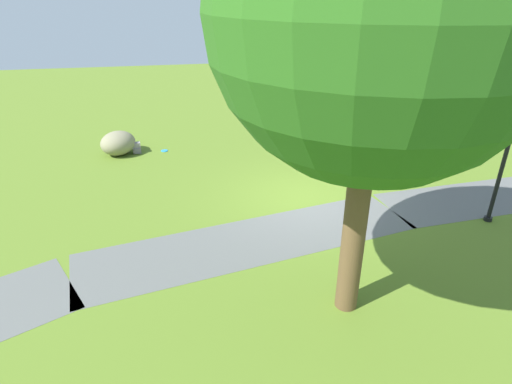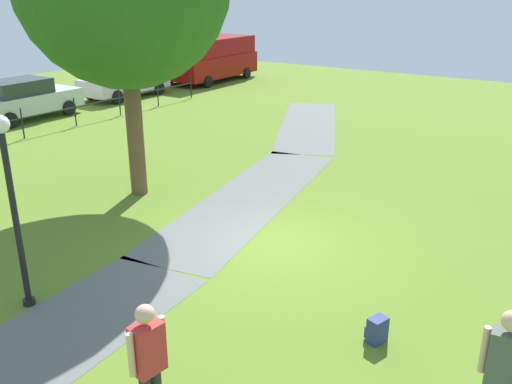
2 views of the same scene
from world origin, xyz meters
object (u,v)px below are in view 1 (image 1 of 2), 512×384
(handbag_on_grass, at_px, (358,135))
(lawn_boulder, at_px, (118,143))
(large_shade_tree, at_px, (380,12))
(man_near_boulder, at_px, (442,138))
(woman_with_handbag, at_px, (345,112))
(spare_backpack_on_lawn, at_px, (333,151))
(frisbee_on_grass, at_px, (164,151))
(lamp_post, at_px, (508,147))
(backpack_by_boulder, at_px, (137,148))

(handbag_on_grass, bearing_deg, lawn_boulder, -0.35)
(large_shade_tree, xyz_separation_m, man_near_boulder, (-5.61, -5.90, -4.09))
(lawn_boulder, relative_size, handbag_on_grass, 5.13)
(woman_with_handbag, xyz_separation_m, man_near_boulder, (-1.98, 3.37, -0.06))
(spare_backpack_on_lawn, distance_m, frisbee_on_grass, 6.08)
(lamp_post, xyz_separation_m, lawn_boulder, (9.67, -6.78, -1.56))
(woman_with_handbag, height_order, frisbee_on_grass, woman_with_handbag)
(man_near_boulder, height_order, handbag_on_grass, man_near_boulder)
(woman_with_handbag, relative_size, handbag_on_grass, 5.32)
(spare_backpack_on_lawn, bearing_deg, man_near_boulder, 153.70)
(lawn_boulder, distance_m, backpack_by_boulder, 0.66)
(woman_with_handbag, xyz_separation_m, frisbee_on_grass, (6.95, 0.20, -1.02))
(large_shade_tree, relative_size, man_near_boulder, 4.48)
(lamp_post, height_order, spare_backpack_on_lawn, lamp_post)
(large_shade_tree, distance_m, frisbee_on_grass, 10.90)
(large_shade_tree, distance_m, spare_backpack_on_lawn, 9.22)
(lawn_boulder, bearing_deg, large_shade_tree, 118.32)
(large_shade_tree, height_order, woman_with_handbag, large_shade_tree)
(large_shade_tree, xyz_separation_m, handbag_on_grass, (-4.15, -9.01, -4.92))
(lamp_post, height_order, handbag_on_grass, lamp_post)
(spare_backpack_on_lawn, bearing_deg, woman_with_handbag, -120.73)
(man_near_boulder, bearing_deg, large_shade_tree, 46.43)
(frisbee_on_grass, bearing_deg, man_near_boulder, 160.42)
(lamp_post, xyz_separation_m, frisbee_on_grass, (8.10, -6.78, -1.97))
(large_shade_tree, bearing_deg, man_near_boulder, -133.57)
(large_shade_tree, xyz_separation_m, woman_with_handbag, (-3.63, -9.27, -4.03))
(man_near_boulder, relative_size, backpack_by_boulder, 4.18)
(lamp_post, distance_m, backpack_by_boulder, 11.43)
(handbag_on_grass, relative_size, backpack_by_boulder, 0.83)
(handbag_on_grass, bearing_deg, spare_backpack_on_lawn, 44.66)
(large_shade_tree, distance_m, lawn_boulder, 11.30)
(large_shade_tree, bearing_deg, lawn_boulder, -61.68)
(frisbee_on_grass, bearing_deg, backpack_by_boulder, 2.09)
(lamp_post, distance_m, spare_backpack_on_lawn, 5.88)
(handbag_on_grass, bearing_deg, lamp_post, 95.39)
(handbag_on_grass, xyz_separation_m, spare_backpack_on_lawn, (1.62, 1.60, 0.05))
(man_near_boulder, bearing_deg, lawn_boulder, -16.83)
(woman_with_handbag, height_order, spare_backpack_on_lawn, woman_with_handbag)
(woman_with_handbag, xyz_separation_m, backpack_by_boulder, (7.90, 0.23, -0.83))
(large_shade_tree, height_order, lawn_boulder, large_shade_tree)
(lamp_post, distance_m, woman_with_handbag, 7.13)
(frisbee_on_grass, bearing_deg, large_shade_tree, 110.09)
(handbag_on_grass, bearing_deg, man_near_boulder, 115.11)
(lamp_post, xyz_separation_m, handbag_on_grass, (0.63, -6.73, -1.84))
(man_near_boulder, bearing_deg, backpack_by_boulder, -17.63)
(frisbee_on_grass, bearing_deg, woman_with_handbag, -178.38)
(lawn_boulder, relative_size, frisbee_on_grass, 7.04)
(lamp_post, height_order, lawn_boulder, lamp_post)
(lawn_boulder, height_order, man_near_boulder, man_near_boulder)
(backpack_by_boulder, bearing_deg, lawn_boulder, -3.23)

